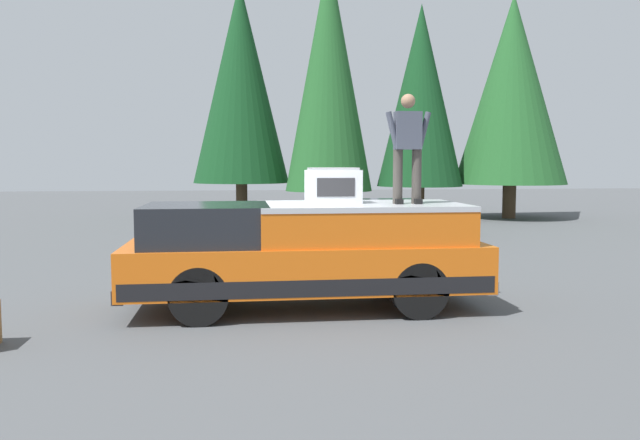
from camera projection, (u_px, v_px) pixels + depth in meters
ground_plane at (282, 305)px, 10.34m from camera, size 90.00×90.00×0.00m
pickup_truck at (305, 253)px, 10.03m from camera, size 2.01×5.54×1.65m
compressor_unit at (333, 186)px, 10.16m from camera, size 0.65×0.84×0.56m
person_on_truck_bed at (408, 146)px, 9.91m from camera, size 0.29×0.72×1.69m
parked_car_black at (391, 218)px, 20.12m from camera, size 1.64×4.10×1.16m
conifer_far_left at (512, 90)px, 26.38m from camera, size 4.57×4.57×9.16m
conifer_left at (421, 96)px, 25.84m from camera, size 3.46×3.46×8.64m
conifer_center_left at (329, 73)px, 25.60m from camera, size 3.50×3.50×10.59m
conifer_center_right at (241, 83)px, 27.12m from camera, size 4.07×4.07×9.91m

